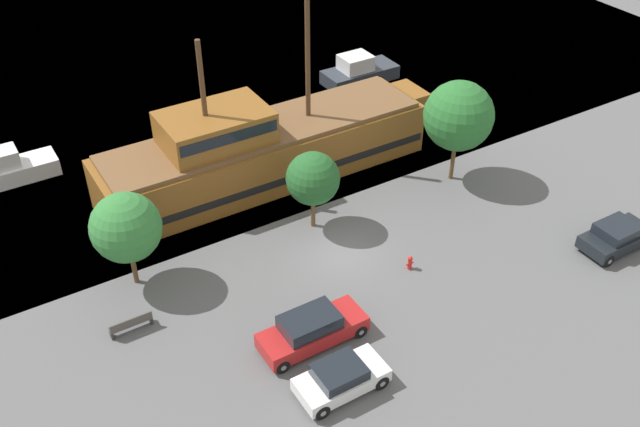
{
  "coord_description": "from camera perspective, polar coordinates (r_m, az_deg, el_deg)",
  "views": [
    {
      "loc": [
        -15.48,
        -23.54,
        23.35
      ],
      "look_at": [
        0.03,
        2.0,
        1.2
      ],
      "focal_mm": 40.0,
      "sensor_mm": 36.0,
      "label": 1
    }
  ],
  "objects": [
    {
      "name": "parked_car_curb_rear",
      "position": [
        29.79,
        1.68,
        -13.02
      ],
      "size": [
        3.81,
        1.86,
        1.36
      ],
      "color": "white",
      "rests_on": "ground_plane"
    },
    {
      "name": "tree_row_east",
      "position": [
        33.96,
        -15.27,
        -1.09
      ],
      "size": [
        3.33,
        3.33,
        5.0
      ],
      "color": "brown",
      "rests_on": "ground_plane"
    },
    {
      "name": "moored_boat_dockside",
      "position": [
        45.28,
        -23.72,
        3.25
      ],
      "size": [
        5.37,
        1.9,
        2.06
      ],
      "color": "silver",
      "rests_on": "water_surface"
    },
    {
      "name": "tree_row_mideast",
      "position": [
        36.6,
        -0.57,
        2.8
      ],
      "size": [
        2.82,
        2.82,
        4.44
      ],
      "color": "brown",
      "rests_on": "ground_plane"
    },
    {
      "name": "pirate_ship",
      "position": [
        41.22,
        -4.65,
        5.13
      ],
      "size": [
        20.74,
        4.79,
        10.36
      ],
      "color": "brown",
      "rests_on": "water_surface"
    },
    {
      "name": "fire_hydrant",
      "position": [
        35.63,
        7.2,
        -3.88
      ],
      "size": [
        0.42,
        0.25,
        0.76
      ],
      "color": "red",
      "rests_on": "ground_plane"
    },
    {
      "name": "tree_row_midwest",
      "position": [
        40.71,
        11.03,
        7.67
      ],
      "size": [
        3.96,
        3.96,
        6.12
      ],
      "color": "brown",
      "rests_on": "ground_plane"
    },
    {
      "name": "moored_boat_outer",
      "position": [
        53.02,
        3.13,
        11.28
      ],
      "size": [
        5.52,
        2.35,
        2.07
      ],
      "color": "#2D333D",
      "rests_on": "water_surface"
    },
    {
      "name": "bench_promenade_east",
      "position": [
        33.28,
        -14.88,
        -8.53
      ],
      "size": [
        1.94,
        0.45,
        0.85
      ],
      "color": "#4C4742",
      "rests_on": "ground_plane"
    },
    {
      "name": "parked_car_curb_mid",
      "position": [
        31.46,
        -0.65,
        -9.27
      ],
      "size": [
        4.85,
        1.86,
        1.63
      ],
      "color": "#B21E1E",
      "rests_on": "ground_plane"
    },
    {
      "name": "parked_car_curb_front",
      "position": [
        39.48,
        22.63,
        -1.69
      ],
      "size": [
        3.91,
        1.92,
        1.46
      ],
      "color": "black",
      "rests_on": "ground_plane"
    },
    {
      "name": "ground_plane",
      "position": [
        36.59,
        1.59,
        -3.12
      ],
      "size": [
        160.0,
        160.0,
        0.0
      ],
      "primitive_type": "plane",
      "color": "#5B5B5E"
    }
  ]
}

